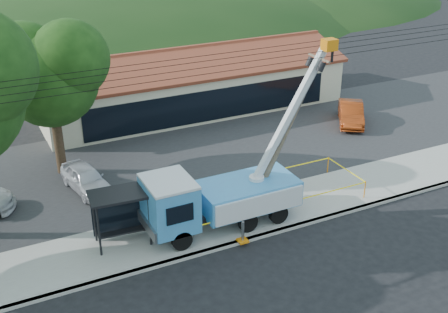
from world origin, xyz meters
TOP-DOWN VIEW (x-y plane):
  - ground at (0.00, 0.00)m, footprint 120.00×120.00m
  - curb at (0.00, 2.10)m, footprint 60.00×0.25m
  - sidewalk at (0.00, 4.00)m, footprint 60.00×4.00m
  - parking_lot at (0.00, 12.00)m, footprint 60.00×12.00m
  - strip_mall at (4.00, 19.98)m, footprint 22.50×8.53m
  - tree_lot at (-7.00, 13.00)m, footprint 6.30×5.60m
  - hill_center at (10.00, 55.00)m, footprint 89.60×64.00m
  - hill_east at (30.00, 55.00)m, footprint 72.80×52.00m
  - utility_truck at (-1.48, 3.77)m, footprint 9.58×4.06m
  - leaning_pole at (2.41, 3.85)m, footprint 4.20×1.63m
  - bus_shelter at (-5.99, 4.52)m, footprint 2.82×1.87m
  - caution_tape at (1.49, 4.43)m, footprint 10.39×3.32m
  - car_silver at (-6.25, 10.23)m, footprint 2.34×4.25m
  - car_red at (12.66, 11.71)m, footprint 3.79×4.57m

SIDE VIEW (x-z plane):
  - ground at x=0.00m, z-range 0.00..0.00m
  - hill_center at x=10.00m, z-range -16.00..16.00m
  - hill_east at x=30.00m, z-range -13.00..13.00m
  - car_silver at x=-6.25m, z-range -0.68..0.68m
  - car_red at x=12.66m, z-range -0.74..0.74m
  - parking_lot at x=0.00m, z-range 0.00..0.10m
  - curb at x=0.00m, z-range 0.00..0.15m
  - sidewalk at x=0.00m, z-range 0.00..0.15m
  - caution_tape at x=1.49m, z-range 0.38..1.34m
  - utility_truck at x=-1.48m, z-range -2.51..6.03m
  - strip_mall at x=4.00m, z-range -0.46..4.22m
  - bus_shelter at x=-5.99m, z-range 0.76..3.35m
  - leaning_pole at x=2.41m, z-range 0.51..8.92m
  - tree_lot at x=-7.00m, z-range 1.74..10.68m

